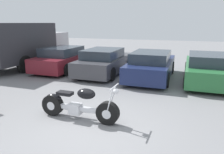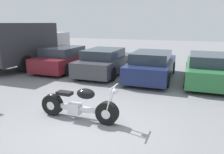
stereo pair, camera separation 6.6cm
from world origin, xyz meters
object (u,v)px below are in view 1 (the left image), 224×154
Objects in this scene: parked_car_dark_grey at (104,62)px; delivery_truck at (25,43)px; motorcycle at (78,105)px; parked_car_maroon at (64,59)px; parked_car_navy at (151,66)px; parked_car_green at (208,69)px.

delivery_truck reaches higher than parked_car_dark_grey.
parked_car_maroon is at bearing 124.35° from motorcycle.
motorcycle is 5.39m from parked_car_navy.
parked_car_maroon is 7.49m from parked_car_green.
parked_car_navy is 7.66m from delivery_truck.
motorcycle is 8.61m from delivery_truck.
parked_car_maroon is 1.00× the size of parked_car_navy.
parked_car_green is 10.14m from delivery_truck.
parked_car_navy is at bearing -4.29° from parked_car_maroon.
parked_car_dark_grey and parked_car_green have the same top height.
motorcycle is 0.53× the size of parked_car_dark_grey.
parked_car_maroon is 1.00× the size of parked_car_dark_grey.
parked_car_maroon is 5.00m from parked_car_navy.
parked_car_dark_grey is at bearing 174.73° from parked_car_navy.
parked_car_navy and parked_car_green have the same top height.
parked_car_dark_grey is (2.49, -0.14, 0.00)m from parked_car_maroon.
parked_car_green is at bearing -1.61° from parked_car_dark_grey.
parked_car_green is (4.99, -0.14, 0.00)m from parked_car_dark_grey.
parked_car_navy is 1.00× the size of parked_car_green.
parked_car_dark_grey is at bearing 103.93° from motorcycle.
delivery_truck reaches higher than parked_car_green.
parked_car_dark_grey is 5.18m from delivery_truck.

